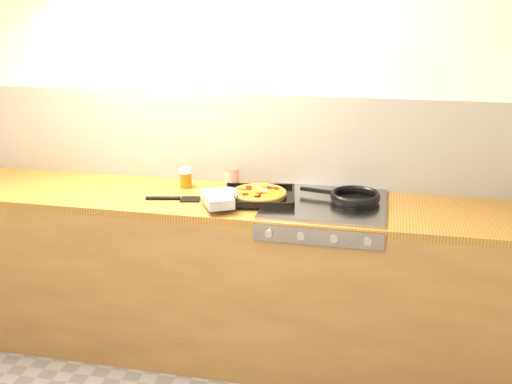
% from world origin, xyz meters
% --- Properties ---
extents(room_shell, '(3.20, 3.20, 3.20)m').
position_xyz_m(room_shell, '(0.00, 1.39, 1.15)').
color(room_shell, white).
rests_on(room_shell, ground).
extents(counter_run, '(3.20, 0.62, 0.90)m').
position_xyz_m(counter_run, '(0.00, 1.10, 0.45)').
color(counter_run, brown).
rests_on(counter_run, ground).
extents(stovetop, '(0.60, 0.56, 0.02)m').
position_xyz_m(stovetop, '(0.45, 1.10, 0.91)').
color(stovetop, gray).
rests_on(stovetop, counter_run).
extents(pizza_on_tray, '(0.49, 0.47, 0.06)m').
position_xyz_m(pizza_on_tray, '(0.06, 1.05, 0.94)').
color(pizza_on_tray, black).
rests_on(pizza_on_tray, stovetop).
extents(frying_pan, '(0.44, 0.30, 0.04)m').
position_xyz_m(frying_pan, '(0.59, 1.14, 0.94)').
color(frying_pan, black).
rests_on(frying_pan, stovetop).
extents(tomato_can, '(0.09, 0.09, 0.11)m').
position_xyz_m(tomato_can, '(-0.07, 1.26, 0.96)').
color(tomato_can, '#A31C0D').
rests_on(tomato_can, counter_run).
extents(juice_glass, '(0.07, 0.07, 0.11)m').
position_xyz_m(juice_glass, '(-0.33, 1.23, 0.96)').
color(juice_glass, '#C54F0B').
rests_on(juice_glass, counter_run).
extents(wooden_spoon, '(0.30, 0.05, 0.02)m').
position_xyz_m(wooden_spoon, '(0.12, 1.26, 0.91)').
color(wooden_spoon, '#AB8C48').
rests_on(wooden_spoon, counter_run).
extents(black_spatula, '(0.29, 0.11, 0.02)m').
position_xyz_m(black_spatula, '(-0.31, 1.01, 0.91)').
color(black_spatula, black).
rests_on(black_spatula, counter_run).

